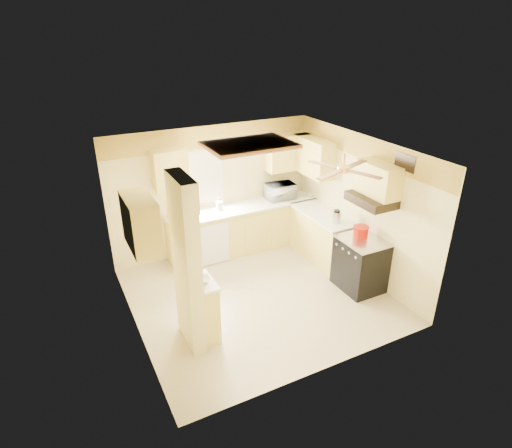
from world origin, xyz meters
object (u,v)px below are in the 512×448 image
stove (360,264)px  bowl (202,280)px  dutch_oven (361,231)px  kettle (337,217)px  microwave (280,191)px

stove → bowl: bearing=179.9°
stove → dutch_oven: size_ratio=3.48×
kettle → bowl: bearing=-165.7°
stove → kettle: bearing=91.3°
bowl → kettle: size_ratio=0.96×
bowl → dutch_oven: bearing=2.7°
bowl → kettle: (2.81, 0.72, 0.08)m
kettle → stove: bearing=-88.7°
stove → microwave: microwave is taller
kettle → dutch_oven: bearing=-82.8°
dutch_oven → bowl: bearing=-177.3°
stove → kettle: (-0.02, 0.72, 0.59)m
stove → dutch_oven: 0.56m
bowl → microwave: bearing=41.0°
stove → bowl: size_ratio=3.95×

